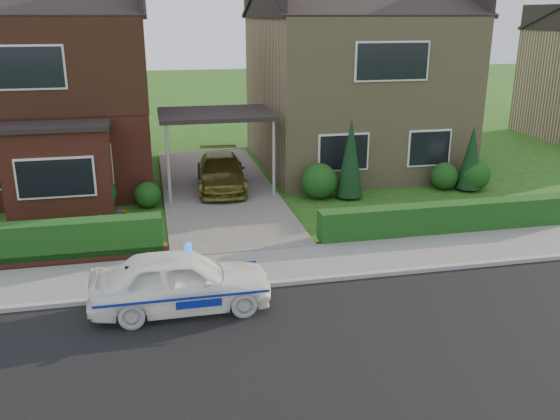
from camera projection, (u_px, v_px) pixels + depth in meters
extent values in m
plane|color=#204B14|center=(291.00, 361.00, 10.53)|extent=(120.00, 120.00, 0.00)
cube|color=black|center=(291.00, 361.00, 10.53)|extent=(60.00, 6.00, 0.02)
cube|color=#9E9993|center=(260.00, 285.00, 13.34)|extent=(60.00, 0.16, 0.12)
cube|color=slate|center=(252.00, 267.00, 14.32)|extent=(60.00, 2.00, 0.10)
cube|color=#666059|center=(218.00, 189.00, 20.72)|extent=(3.80, 12.00, 0.12)
cube|color=brown|center=(46.00, 101.00, 21.43)|extent=(7.20, 8.00, 5.80)
cube|color=white|center=(86.00, 165.00, 18.49)|extent=(1.60, 0.08, 1.30)
cube|color=white|center=(19.00, 68.00, 17.23)|extent=(2.60, 0.08, 1.30)
cube|color=black|center=(41.00, 60.00, 20.97)|extent=(7.26, 8.06, 2.90)
cube|color=brown|center=(59.00, 173.00, 17.73)|extent=(3.00, 1.40, 2.70)
cube|color=black|center=(54.00, 126.00, 17.29)|extent=(3.20, 1.60, 0.14)
cube|color=#9C865F|center=(351.00, 92.00, 23.79)|extent=(7.20, 8.00, 5.80)
cube|color=white|center=(343.00, 152.00, 20.21)|extent=(1.80, 0.08, 1.30)
cube|color=white|center=(429.00, 148.00, 20.86)|extent=(1.60, 0.08, 1.30)
cube|color=white|center=(392.00, 61.00, 19.60)|extent=(2.60, 0.08, 1.30)
cube|color=black|center=(216.00, 114.00, 19.89)|extent=(3.80, 3.00, 0.14)
cylinder|color=gray|center=(168.00, 165.00, 18.67)|extent=(0.10, 0.10, 2.70)
cylinder|color=gray|center=(274.00, 160.00, 19.36)|extent=(0.10, 0.10, 2.70)
cube|color=brown|center=(5.00, 264.00, 14.21)|extent=(7.70, 0.25, 0.36)
cube|color=#143811|center=(8.00, 268.00, 14.41)|extent=(7.50, 0.55, 0.90)
cube|color=#143811|center=(447.00, 234.00, 16.68)|extent=(7.50, 0.55, 0.80)
sphere|color=#143811|center=(94.00, 193.00, 18.14)|extent=(1.32, 1.32, 1.32)
sphere|color=#143811|center=(148.00, 195.00, 18.82)|extent=(0.84, 0.84, 0.84)
sphere|color=#143811|center=(319.00, 181.00, 19.72)|extent=(1.20, 1.20, 1.20)
sphere|color=#143811|center=(444.00, 176.00, 20.79)|extent=(0.96, 0.96, 0.96)
sphere|color=#143811|center=(475.00, 175.00, 20.69)|extent=(1.08, 1.08, 1.08)
cone|color=black|center=(350.00, 160.00, 19.52)|extent=(0.90, 0.90, 2.60)
cone|color=black|center=(471.00, 160.00, 20.48)|extent=(0.90, 0.90, 2.20)
imported|color=white|center=(181.00, 281.00, 12.20)|extent=(1.50, 3.72, 1.27)
sphere|color=#193FF2|center=(188.00, 249.00, 12.02)|extent=(0.17, 0.17, 0.17)
cube|color=navy|center=(183.00, 300.00, 11.52)|extent=(3.42, 0.02, 0.05)
cube|color=navy|center=(179.00, 269.00, 12.92)|extent=(3.42, 0.01, 0.05)
ellipsoid|color=black|center=(128.00, 276.00, 11.81)|extent=(0.22, 0.17, 0.21)
sphere|color=white|center=(129.00, 278.00, 11.76)|extent=(0.11, 0.11, 0.11)
sphere|color=black|center=(128.00, 270.00, 11.76)|extent=(0.13, 0.13, 0.13)
cone|color=black|center=(126.00, 267.00, 11.73)|extent=(0.04, 0.04, 0.05)
cone|color=black|center=(130.00, 267.00, 11.75)|extent=(0.04, 0.04, 0.05)
imported|color=brown|center=(221.00, 172.00, 20.48)|extent=(1.90, 4.08, 1.15)
imported|color=gray|center=(101.00, 230.00, 15.87)|extent=(0.40, 0.27, 0.75)
imported|color=gray|center=(126.00, 236.00, 15.36)|extent=(0.56, 0.55, 0.79)
imported|color=gray|center=(125.00, 224.00, 16.27)|extent=(0.54, 0.54, 0.81)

